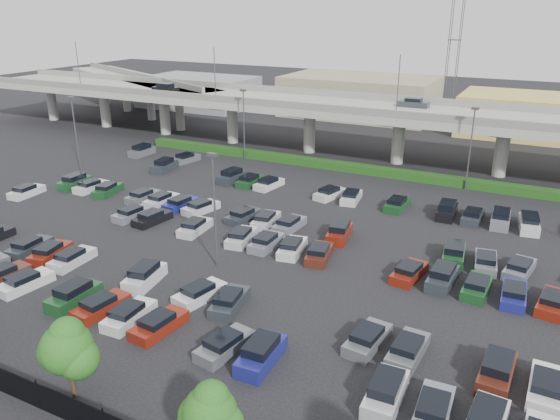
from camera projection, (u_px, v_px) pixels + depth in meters
name	position (u px, v px, depth m)	size (l,w,h in m)	color
ground	(261.00, 234.00, 55.08)	(280.00, 280.00, 0.00)	black
overpass	(365.00, 112.00, 79.37)	(150.00, 13.00, 15.80)	gray
on_ramp	(138.00, 82.00, 110.65)	(50.93, 30.13, 8.80)	gray
hedge	(348.00, 167.00, 75.72)	(66.00, 1.60, 1.10)	#183F12
fence	(25.00, 390.00, 31.46)	(70.00, 0.10, 2.00)	black
tree_row	(48.00, 342.00, 31.44)	(65.07, 3.66, 5.94)	#332316
parked_cars	(243.00, 246.00, 50.96)	(63.17, 41.67, 1.67)	navy
light_poles	(234.00, 165.00, 56.29)	(66.90, 48.38, 10.30)	#4D4D52
distant_buildings	(482.00, 109.00, 100.00)	(138.00, 24.00, 9.00)	gray
comm_tower	(455.00, 37.00, 109.51)	(2.40, 2.40, 30.00)	#4D4D52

